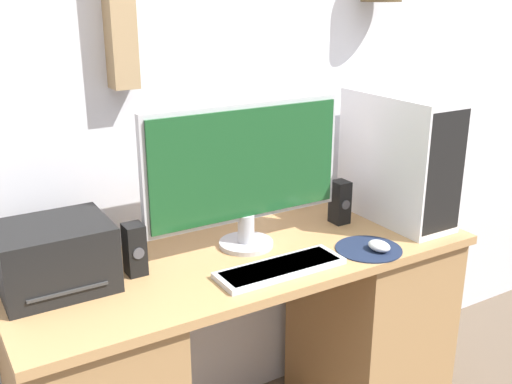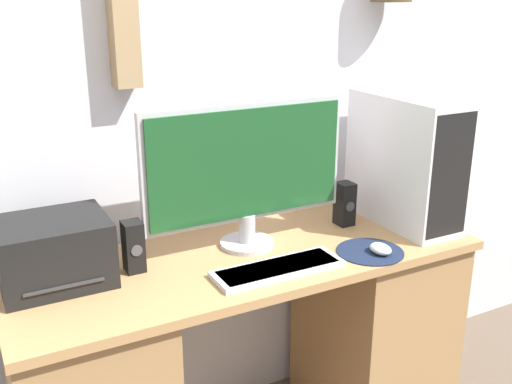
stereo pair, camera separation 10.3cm
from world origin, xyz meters
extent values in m
cube|color=silver|center=(0.00, 0.61, 1.35)|extent=(6.40, 0.05, 2.70)
cube|color=tan|center=(0.00, 0.28, 0.78)|extent=(1.54, 0.56, 0.03)
cube|color=#A4794B|center=(0.54, 0.28, 0.38)|extent=(0.43, 0.52, 0.76)
cylinder|color=#B7B7BC|center=(0.03, 0.34, 0.80)|extent=(0.18, 0.18, 0.02)
cylinder|color=#B7B7BC|center=(0.03, 0.34, 0.86)|extent=(0.06, 0.06, 0.10)
cube|color=#B7B7BC|center=(0.03, 0.35, 1.08)|extent=(0.71, 0.03, 0.39)
cube|color=#194C23|center=(0.03, 0.34, 1.08)|extent=(0.67, 0.01, 0.36)
cube|color=silver|center=(0.03, 0.13, 0.80)|extent=(0.41, 0.13, 0.02)
cube|color=white|center=(0.03, 0.13, 0.81)|extent=(0.38, 0.11, 0.01)
cylinder|color=#19233D|center=(0.37, 0.11, 0.80)|extent=(0.22, 0.22, 0.00)
ellipsoid|color=silver|center=(0.38, 0.08, 0.81)|extent=(0.06, 0.08, 0.03)
cube|color=white|center=(0.64, 0.28, 1.03)|extent=(0.19, 0.45, 0.47)
cube|color=black|center=(0.64, 0.06, 1.03)|extent=(0.17, 0.01, 0.42)
cube|color=black|center=(-0.58, 0.37, 0.89)|extent=(0.31, 0.26, 0.19)
cube|color=#333333|center=(-0.58, 0.29, 0.84)|extent=(0.22, 0.12, 0.01)
cube|color=black|center=(-0.36, 0.34, 0.87)|extent=(0.06, 0.07, 0.16)
cylinder|color=#47474C|center=(-0.36, 0.30, 0.87)|extent=(0.03, 0.00, 0.03)
cube|color=black|center=(0.43, 0.35, 0.87)|extent=(0.06, 0.07, 0.16)
cylinder|color=#47474C|center=(0.43, 0.32, 0.87)|extent=(0.03, 0.00, 0.03)
camera|label=1|loc=(-0.89, -1.26, 1.61)|focal=42.00mm
camera|label=2|loc=(-0.80, -1.31, 1.61)|focal=42.00mm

